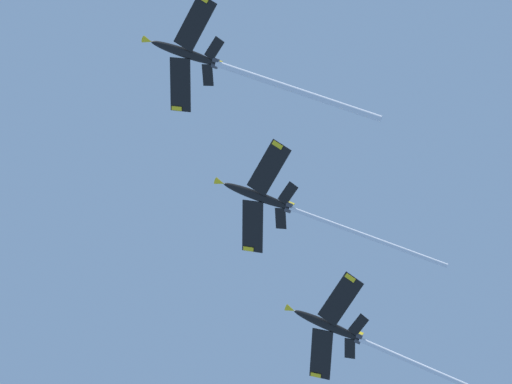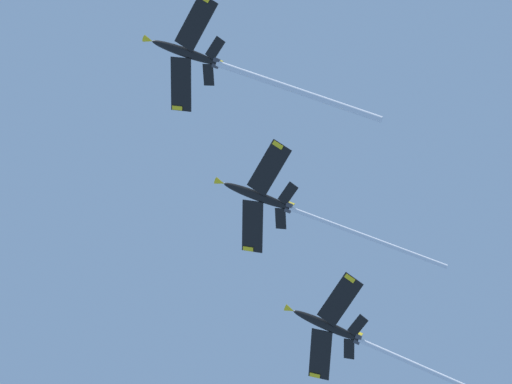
% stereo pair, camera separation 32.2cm
% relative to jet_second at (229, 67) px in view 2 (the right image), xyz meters
% --- Properties ---
extents(jet_second, '(38.91, 19.56, 15.30)m').
position_rel_jet_second_xyz_m(jet_second, '(0.00, 0.00, 0.00)').
color(jet_second, black).
extents(jet_third, '(37.45, 19.55, 14.47)m').
position_rel_jet_second_xyz_m(jet_third, '(8.71, 21.71, -5.46)').
color(jet_third, black).
extents(jet_fourth, '(33.86, 19.49, 13.97)m').
position_rel_jet_second_xyz_m(jet_fourth, '(20.21, 42.94, -10.47)').
color(jet_fourth, black).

